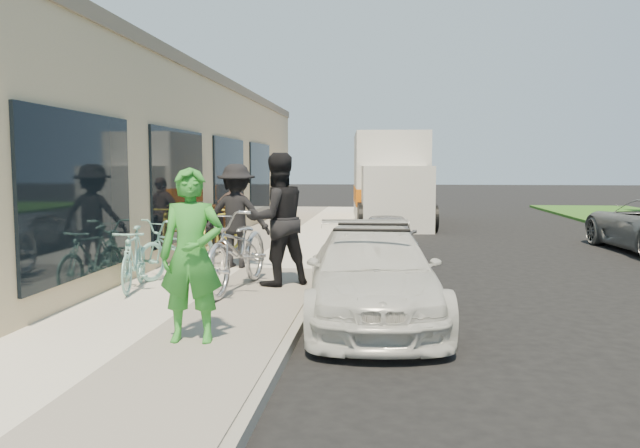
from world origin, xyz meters
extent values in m
plane|color=black|center=(0.00, 0.00, 0.00)|extent=(120.00, 120.00, 0.00)
cube|color=beige|center=(-2.00, 3.00, 0.07)|extent=(3.00, 34.00, 0.15)
cube|color=gray|center=(-0.45, 3.00, 0.07)|extent=(0.12, 34.00, 0.13)
cube|color=#C8B08B|center=(-5.25, 8.00, 2.00)|extent=(3.50, 20.00, 4.00)
cube|color=#736757|center=(-5.25, 8.00, 4.10)|extent=(3.60, 20.00, 0.25)
cube|color=black|center=(-3.48, 0.00, 1.60)|extent=(0.06, 3.00, 2.20)
cube|color=black|center=(-3.48, 4.00, 1.60)|extent=(0.06, 3.00, 2.20)
cube|color=black|center=(-3.48, 8.00, 1.60)|extent=(0.06, 3.00, 2.20)
cube|color=black|center=(-3.48, 12.00, 1.60)|extent=(0.06, 3.00, 2.20)
cylinder|color=black|center=(-3.01, 3.67, 0.56)|extent=(0.06, 0.06, 0.82)
cylinder|color=black|center=(-2.86, 4.20, 0.56)|extent=(0.06, 0.06, 0.82)
cylinder|color=black|center=(-2.93, 3.93, 0.97)|extent=(0.20, 0.54, 0.06)
cube|color=#331B0E|center=(-3.35, 5.99, 0.62)|extent=(0.58, 0.30, 0.92)
cube|color=#331B0E|center=(-3.40, 6.32, 0.62)|extent=(0.58, 0.30, 0.92)
cube|color=black|center=(-3.35, 5.96, 0.66)|extent=(0.46, 0.21, 0.66)
imported|color=silver|center=(0.41, 0.02, 0.59)|extent=(1.97, 4.17, 1.18)
cylinder|color=black|center=(0.41, -0.42, 1.20)|extent=(0.93, 0.04, 0.04)
cylinder|color=black|center=(0.41, 0.36, 1.20)|extent=(0.93, 0.04, 0.04)
imported|color=gray|center=(0.64, 5.28, 0.49)|extent=(1.31, 2.92, 0.98)
cube|color=beige|center=(0.91, 11.29, 0.99)|extent=(2.23, 2.23, 1.98)
cube|color=black|center=(0.91, 11.29, 1.41)|extent=(1.93, 0.20, 0.94)
cube|color=beige|center=(0.69, 14.41, 1.62)|extent=(2.70, 4.54, 3.03)
cube|color=#CA5F0B|center=(0.69, 14.41, 0.94)|extent=(2.72, 4.57, 0.57)
cylinder|color=black|center=(-0.10, 10.69, 0.42)|extent=(0.32, 0.85, 0.84)
cylinder|color=black|center=(1.98, 10.84, 0.42)|extent=(0.32, 0.85, 0.84)
cylinder|color=black|center=(-0.18, 11.84, 0.42)|extent=(0.32, 0.85, 0.84)
cylinder|color=black|center=(1.90, 11.98, 0.42)|extent=(0.32, 0.85, 0.84)
cylinder|color=black|center=(-0.46, 15.80, 0.42)|extent=(0.32, 0.85, 0.84)
cylinder|color=black|center=(1.63, 15.94, 0.42)|extent=(0.32, 0.85, 0.84)
imported|color=silver|center=(-1.58, 1.00, 0.77)|extent=(1.08, 2.43, 1.23)
imported|color=#2F892D|center=(-1.42, -1.73, 1.06)|extent=(0.70, 0.49, 1.81)
imported|color=black|center=(-1.08, 1.44, 1.17)|extent=(1.25, 1.20, 2.03)
imported|color=#83C3B6|center=(-3.12, 0.84, 0.62)|extent=(0.71, 1.60, 0.93)
imported|color=#83C3B6|center=(-2.86, 2.07, 0.64)|extent=(1.30, 1.97, 0.98)
imported|color=gold|center=(-2.85, 4.88, 0.65)|extent=(0.85, 1.74, 1.01)
imported|color=black|center=(-2.10, 3.05, 1.08)|extent=(1.22, 0.72, 1.87)
imported|color=brown|center=(-2.66, 5.09, 0.95)|extent=(1.01, 0.69, 1.60)
camera|label=1|loc=(0.58, -7.95, 1.98)|focal=35.00mm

